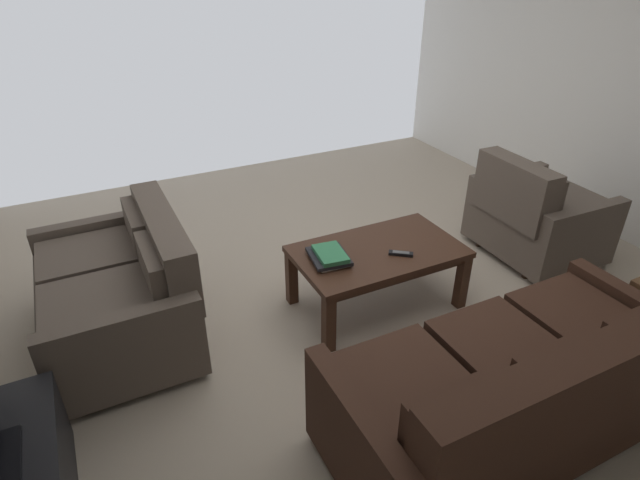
{
  "coord_description": "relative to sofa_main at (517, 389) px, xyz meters",
  "views": [
    {
      "loc": [
        1.6,
        2.61,
        2.22
      ],
      "look_at": [
        0.61,
        0.6,
        0.95
      ],
      "focal_mm": 28.82,
      "sensor_mm": 36.0,
      "label": 1
    }
  ],
  "objects": [
    {
      "name": "ground_plane",
      "position": [
        0.05,
        -1.41,
        -0.37
      ],
      "size": [
        5.12,
        5.71,
        0.01
      ],
      "primitive_type": "cube",
      "color": "tan"
    },
    {
      "name": "sofa_main",
      "position": [
        0.0,
        0.0,
        0.0
      ],
      "size": [
        1.83,
        0.85,
        0.83
      ],
      "color": "black",
      "rests_on": "ground"
    },
    {
      "name": "loveseat_near",
      "position": [
        1.6,
        -1.74,
        -0.01
      ],
      "size": [
        0.88,
        1.31,
        0.81
      ],
      "color": "black",
      "rests_on": "ground"
    },
    {
      "name": "coffee_table",
      "position": [
        -0.02,
        -1.3,
        0.02
      ],
      "size": [
        1.13,
        0.66,
        0.45
      ],
      "color": "#3D2316",
      "rests_on": "ground"
    },
    {
      "name": "armchair_side",
      "position": [
        -1.52,
        -1.33,
        0.0
      ],
      "size": [
        0.83,
        0.92,
        0.86
      ],
      "color": "black",
      "rests_on": "ground"
    },
    {
      "name": "book_stack",
      "position": [
        0.34,
        -1.32,
        0.12
      ],
      "size": [
        0.28,
        0.32,
        0.07
      ],
      "color": "silver",
      "rests_on": "coffee_table"
    },
    {
      "name": "tv_remote",
      "position": [
        -0.11,
        -1.17,
        0.1
      ],
      "size": [
        0.15,
        0.13,
        0.02
      ],
      "color": "black",
      "rests_on": "coffee_table"
    }
  ]
}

